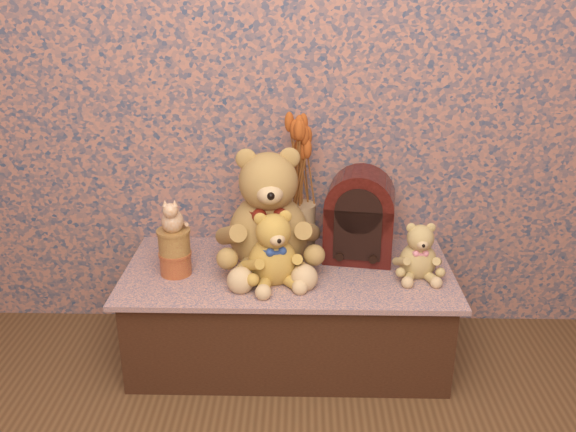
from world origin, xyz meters
name	(u,v)px	position (x,y,z in m)	size (l,w,h in m)	color
display_shelf	(288,312)	(0.00, 1.21, 0.19)	(1.26, 0.61, 0.39)	#394775
teddy_large	(268,203)	(-0.08, 1.25, 0.64)	(0.40, 0.48, 0.51)	#A57940
teddy_medium	(273,244)	(-0.05, 1.11, 0.53)	(0.24, 0.28, 0.30)	#BD8135
teddy_small	(419,247)	(0.49, 1.16, 0.50)	(0.18, 0.22, 0.23)	tan
cathedral_radio	(360,215)	(0.28, 1.32, 0.57)	(0.27, 0.19, 0.37)	#380D0A
ceramic_vase	(299,229)	(0.04, 1.35, 0.49)	(0.13, 0.13, 0.21)	tan
dried_stalks	(300,157)	(0.04, 1.35, 0.79)	(0.20, 0.20, 0.38)	#B5501D
biscuit_tin_lower	(176,263)	(-0.42, 1.16, 0.43)	(0.12, 0.12, 0.09)	#CC813B
biscuit_tin_upper	(174,242)	(-0.42, 1.16, 0.52)	(0.12, 0.12, 0.09)	tan
cat_figurine	(172,214)	(-0.42, 1.16, 0.63)	(0.10, 0.11, 0.13)	silver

